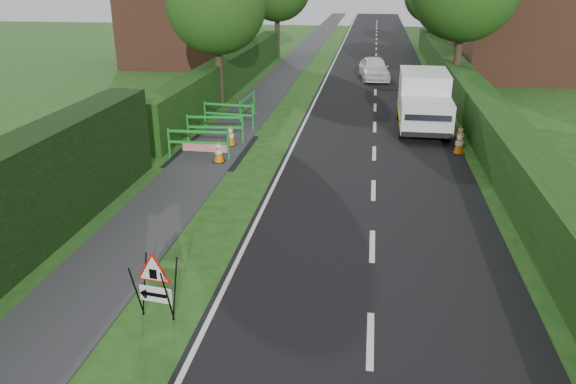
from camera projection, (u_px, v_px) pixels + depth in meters
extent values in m
plane|color=#1A4B15|center=(210.00, 365.00, 8.85)|extent=(120.00, 120.00, 0.00)
cube|color=black|center=(376.00, 57.00, 40.71)|extent=(6.00, 90.00, 0.02)
cube|color=#2D2D30|center=(301.00, 55.00, 41.47)|extent=(2.00, 90.00, 0.02)
cube|color=#14380F|center=(233.00, 88.00, 29.78)|extent=(1.00, 24.00, 1.80)
cube|color=#14380F|center=(475.00, 125.00, 22.68)|extent=(1.20, 50.00, 1.50)
cube|color=brown|center=(186.00, 21.00, 36.82)|extent=(7.00, 7.00, 5.50)
cube|color=brown|center=(528.00, 28.00, 32.09)|extent=(7.00, 7.00, 5.50)
cube|color=brown|center=(498.00, 12.00, 44.84)|extent=(7.00, 7.00, 5.50)
cylinder|color=#2D2116|center=(219.00, 77.00, 25.56)|extent=(0.36, 0.36, 2.62)
sphere|color=#1F4312|center=(216.00, 3.00, 24.40)|extent=(4.40, 4.40, 4.40)
cylinder|color=#2D2116|center=(457.00, 65.00, 27.67)|extent=(0.36, 0.36, 2.97)
cylinder|color=#2D2116|center=(277.00, 37.00, 40.25)|extent=(0.36, 0.36, 2.80)
cylinder|color=#2D2116|center=(429.00, 36.00, 42.49)|extent=(0.36, 0.36, 2.45)
cylinder|color=black|center=(136.00, 292.00, 9.79)|extent=(0.07, 0.34, 1.11)
cylinder|color=black|center=(145.00, 284.00, 10.04)|extent=(0.07, 0.34, 1.11)
cylinder|color=black|center=(167.00, 297.00, 9.63)|extent=(0.07, 0.34, 1.11)
cylinder|color=black|center=(175.00, 289.00, 9.88)|extent=(0.07, 0.34, 1.11)
cube|color=white|center=(156.00, 295.00, 9.84)|extent=(0.62, 0.10, 0.30)
cube|color=black|center=(155.00, 295.00, 9.83)|extent=(0.44, 0.07, 0.07)
cone|color=black|center=(143.00, 293.00, 9.89)|extent=(0.16, 0.20, 0.18)
cube|color=black|center=(153.00, 274.00, 9.67)|extent=(0.14, 0.03, 0.18)
cube|color=silver|center=(423.00, 94.00, 22.28)|extent=(1.85, 2.96, 1.76)
cube|color=silver|center=(426.00, 115.00, 20.36)|extent=(1.84, 1.91, 1.08)
cube|color=black|center=(428.00, 114.00, 19.43)|extent=(1.61, 0.22, 0.49)
cube|color=#EAB70C|center=(399.00, 115.00, 21.89)|extent=(0.07, 4.51, 0.22)
cube|color=#EAB70C|center=(447.00, 117.00, 21.62)|extent=(0.07, 4.51, 0.22)
cube|color=black|center=(427.00, 135.00, 19.71)|extent=(1.79, 0.13, 0.18)
cylinder|color=black|center=(402.00, 129.00, 20.64)|extent=(0.23, 0.73, 0.73)
cylinder|color=black|center=(448.00, 131.00, 20.40)|extent=(0.23, 0.73, 0.73)
cylinder|color=black|center=(400.00, 111.00, 23.34)|extent=(0.23, 0.73, 0.73)
cylinder|color=black|center=(440.00, 113.00, 23.10)|extent=(0.23, 0.73, 0.73)
cube|color=black|center=(458.00, 153.00, 19.06)|extent=(0.38, 0.38, 0.04)
cone|color=orange|center=(460.00, 142.00, 18.92)|extent=(0.32, 0.32, 0.75)
cylinder|color=white|center=(459.00, 143.00, 18.93)|extent=(0.25, 0.25, 0.14)
cylinder|color=white|center=(460.00, 138.00, 18.86)|extent=(0.17, 0.17, 0.10)
cube|color=black|center=(459.00, 145.00, 20.00)|extent=(0.38, 0.38, 0.04)
cone|color=orange|center=(460.00, 134.00, 19.85)|extent=(0.32, 0.32, 0.75)
cylinder|color=white|center=(460.00, 135.00, 19.87)|extent=(0.25, 0.25, 0.14)
cylinder|color=white|center=(461.00, 130.00, 19.80)|extent=(0.17, 0.17, 0.10)
cube|color=black|center=(429.00, 123.00, 22.89)|extent=(0.38, 0.38, 0.04)
cone|color=orange|center=(430.00, 113.00, 22.75)|extent=(0.32, 0.32, 0.75)
cylinder|color=white|center=(430.00, 114.00, 22.76)|extent=(0.25, 0.25, 0.14)
cylinder|color=white|center=(430.00, 110.00, 22.69)|extent=(0.17, 0.17, 0.10)
cube|color=black|center=(219.00, 162.00, 18.22)|extent=(0.38, 0.38, 0.04)
cone|color=orange|center=(219.00, 150.00, 18.07)|extent=(0.32, 0.32, 0.75)
cylinder|color=white|center=(219.00, 151.00, 18.08)|extent=(0.25, 0.25, 0.14)
cylinder|color=white|center=(218.00, 146.00, 18.02)|extent=(0.17, 0.17, 0.10)
cube|color=black|center=(231.00, 145.00, 19.96)|extent=(0.38, 0.38, 0.04)
cone|color=orange|center=(230.00, 135.00, 19.81)|extent=(0.32, 0.32, 0.75)
cylinder|color=white|center=(230.00, 136.00, 19.83)|extent=(0.25, 0.25, 0.14)
cylinder|color=white|center=(230.00, 130.00, 19.76)|extent=(0.17, 0.17, 0.10)
cube|color=green|center=(169.00, 143.00, 18.53)|extent=(0.05, 0.05, 1.00)
cube|color=green|center=(229.00, 145.00, 18.33)|extent=(0.05, 0.05, 1.00)
cube|color=green|center=(198.00, 132.00, 18.28)|extent=(2.00, 0.13, 0.08)
cube|color=green|center=(199.00, 142.00, 18.41)|extent=(2.00, 0.13, 0.08)
cube|color=green|center=(170.00, 157.00, 18.71)|extent=(0.07, 0.35, 0.04)
cube|color=green|center=(229.00, 159.00, 18.51)|extent=(0.07, 0.35, 0.04)
cube|color=green|center=(188.00, 128.00, 20.30)|extent=(0.05, 0.05, 1.00)
cube|color=green|center=(243.00, 129.00, 20.20)|extent=(0.05, 0.05, 1.00)
cube|color=green|center=(215.00, 117.00, 20.09)|extent=(2.00, 0.23, 0.08)
cube|color=green|center=(215.00, 127.00, 20.23)|extent=(2.00, 0.23, 0.08)
cube|color=green|center=(189.00, 141.00, 20.48)|extent=(0.09, 0.35, 0.04)
cube|color=green|center=(243.00, 142.00, 20.37)|extent=(0.09, 0.35, 0.04)
cube|color=green|center=(205.00, 114.00, 22.33)|extent=(0.05, 0.05, 1.00)
cube|color=green|center=(253.00, 117.00, 21.87)|extent=(0.05, 0.05, 1.00)
cube|color=green|center=(228.00, 105.00, 21.95)|extent=(1.99, 0.25, 0.08)
cube|color=green|center=(229.00, 114.00, 22.08)|extent=(1.99, 0.25, 0.08)
cube|color=green|center=(206.00, 126.00, 22.51)|extent=(0.09, 0.35, 0.04)
cube|color=green|center=(253.00, 129.00, 22.05)|extent=(0.09, 0.35, 0.04)
cube|color=green|center=(240.00, 113.00, 22.41)|extent=(0.05, 0.05, 1.00)
cube|color=green|center=(254.00, 103.00, 24.23)|extent=(0.05, 0.05, 1.00)
cube|color=green|center=(247.00, 98.00, 23.16)|extent=(0.19, 2.00, 0.08)
cube|color=green|center=(247.00, 107.00, 23.30)|extent=(0.19, 2.00, 0.08)
cube|color=green|center=(241.00, 125.00, 22.59)|extent=(0.35, 0.08, 0.04)
cube|color=green|center=(254.00, 114.00, 24.40)|extent=(0.35, 0.08, 0.04)
cube|color=red|center=(206.00, 161.00, 18.36)|extent=(1.50, 0.06, 0.25)
imported|color=white|center=(374.00, 68.00, 31.94)|extent=(1.99, 3.92, 1.28)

